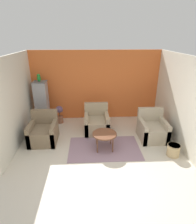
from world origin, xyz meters
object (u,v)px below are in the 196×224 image
Objects in this scene: armchair_middle at (97,123)px; birdcage at (42,103)px; armchair_right at (152,130)px; potted_plant at (59,114)px; wicker_basket at (173,150)px; armchair_left at (44,132)px; coffee_table at (105,135)px; parrot at (39,78)px.

birdcage reaches higher than armchair_middle.
armchair_right is 1.37× the size of potted_plant.
potted_plant is (0.57, 0.03, -0.41)m from birdcage.
wicker_basket is (3.28, -2.20, -0.19)m from potted_plant.
birdcage is 2.39× the size of potted_plant.
potted_plant is (0.30, 1.27, 0.07)m from armchair_left.
birdcage is (-1.88, 0.68, 0.48)m from armchair_middle.
coffee_table is 1.87m from wicker_basket.
armchair_right reaches higher than wicker_basket.
wicker_basket is at bearing -73.09° from armchair_right.
armchair_right is at bearing -22.95° from potted_plant.
potted_plant is (-1.31, 0.72, 0.07)m from armchair_middle.
wicker_basket is at bearing -36.96° from armchair_middle.
armchair_left is 2.64× the size of wicker_basket.
armchair_right is 0.98m from wicker_basket.
armchair_right is at bearing -19.14° from parrot.
armchair_middle is 2.06m from birdcage.
armchair_left reaches higher than wicker_basket.
coffee_table is 1.60m from armchair_right.
wicker_basket is at bearing -29.36° from birdcage.
armchair_middle is (-0.17, 1.05, -0.15)m from coffee_table.
coffee_table is at bearing -15.79° from armchair_left.
armchair_middle is 2.64× the size of wicker_basket.
potted_plant reaches higher than coffee_table.
armchair_right is at bearing 18.29° from coffee_table.
potted_plant is at bearing 3.44° from birdcage.
coffee_table is 2.56× the size of parrot.
birdcage is at bearing -176.56° from potted_plant.
birdcage reaches higher than armchair_right.
parrot is (-3.57, 1.24, 1.38)m from armchair_right.
armchair_left and armchair_right have the same top height.
armchair_right is (1.52, 0.50, -0.15)m from coffee_table.
wicker_basket is (3.85, -2.17, -0.60)m from birdcage.
potted_plant is 3.96m from wicker_basket.
armchair_middle is at bearing -20.02° from parrot.
parrot is (-1.88, 0.68, 1.38)m from armchair_middle.
potted_plant is at bearing 151.32° from armchair_middle.
coffee_table is 1.08m from armchair_middle.
armchair_left is at bearing 179.94° from armchair_right.
armchair_middle is at bearing -28.68° from potted_plant.
coffee_table is at bearing -40.28° from birdcage.
armchair_left and armchair_middle have the same top height.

